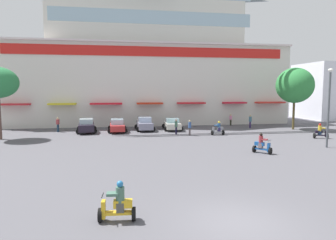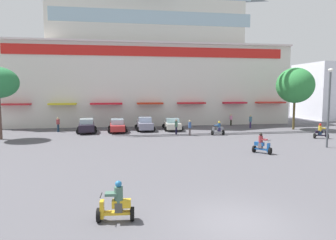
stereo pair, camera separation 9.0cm
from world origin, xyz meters
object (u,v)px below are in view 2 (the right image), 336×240
object	(u,v)px
parked_car_0	(87,126)
parked_car_1	(117,125)
pedestrian_3	(190,127)
pedestrian_2	(176,126)
pedestrian_1	(231,119)
pedestrian_4	(58,124)
scooter_rider_5	(218,129)
scooter_rider_6	(321,132)
parked_car_2	(145,124)
streetlamp_near	(329,102)
scooter_rider_0	(262,145)
scooter_rider_7	(116,205)
plaza_tree_1	(295,85)
parked_car_3	(172,124)
pedestrian_0	(250,121)

from	to	relation	value
parked_car_0	parked_car_1	bearing A→B (deg)	-0.05
parked_car_0	pedestrian_3	bearing A→B (deg)	-20.84
parked_car_1	pedestrian_2	distance (m)	7.03
pedestrian_1	pedestrian_4	distance (m)	22.23
scooter_rider_5	scooter_rider_6	xyz separation A→B (m)	(9.41, -3.91, -0.01)
parked_car_0	scooter_rider_6	xyz separation A→B (m)	(23.60, -8.17, -0.17)
parked_car_2	streetlamp_near	xyz separation A→B (m)	(14.29, -13.30, 3.07)
scooter_rider_0	pedestrian_1	xyz separation A→B (m)	(4.29, 17.78, 0.23)
scooter_rider_7	plaza_tree_1	bearing A→B (deg)	47.33
plaza_tree_1	scooter_rider_5	distance (m)	12.03
scooter_rider_5	pedestrian_2	distance (m)	4.55
pedestrian_1	streetlamp_near	xyz separation A→B (m)	(2.24, -16.46, 3.00)
pedestrian_1	streetlamp_near	size ratio (longest dim) A/B	0.23
scooter_rider_7	parked_car_1	bearing A→B (deg)	90.08
scooter_rider_0	pedestrian_1	bearing A→B (deg)	76.43
pedestrian_4	pedestrian_1	bearing A→B (deg)	7.43
streetlamp_near	scooter_rider_5	bearing A→B (deg)	129.15
scooter_rider_7	parked_car_3	bearing A→B (deg)	75.38
parked_car_2	pedestrian_4	world-z (taller)	pedestrian_4
scooter_rider_0	pedestrian_2	bearing A→B (deg)	112.72
scooter_rider_5	pedestrian_4	bearing A→B (deg)	163.29
parked_car_2	pedestrian_2	xyz separation A→B (m)	(3.16, -3.64, 0.13)
pedestrian_0	pedestrian_3	xyz separation A→B (m)	(-9.13, -5.07, 0.00)
parked_car_2	scooter_rider_0	bearing A→B (deg)	-62.05
pedestrian_0	pedestrian_2	world-z (taller)	pedestrian_0
pedestrian_1	pedestrian_3	distance (m)	11.14
pedestrian_2	scooter_rider_5	bearing A→B (deg)	-17.03
parked_car_2	scooter_rider_5	xyz separation A→B (m)	(7.50, -4.97, -0.17)
pedestrian_0	pedestrian_2	xyz separation A→B (m)	(-10.35, -3.79, -0.02)
scooter_rider_6	streetlamp_near	xyz separation A→B (m)	(-2.62, -4.43, 3.26)
pedestrian_0	plaza_tree_1	bearing A→B (deg)	-24.94
plaza_tree_1	parked_car_3	bearing A→B (deg)	172.26
pedestrian_3	pedestrian_1	bearing A→B (deg)	46.48
pedestrian_1	parked_car_1	bearing A→B (deg)	-165.81
pedestrian_3	plaza_tree_1	bearing A→B (deg)	11.98
parked_car_3	pedestrian_1	size ratio (longest dim) A/B	2.88
parked_car_3	scooter_rider_6	world-z (taller)	scooter_rider_6
parked_car_3	pedestrian_2	world-z (taller)	pedestrian_2
parked_car_0	parked_car_2	size ratio (longest dim) A/B	1.05
parked_car_1	scooter_rider_7	world-z (taller)	scooter_rider_7
parked_car_0	pedestrian_1	world-z (taller)	parked_car_0
parked_car_0	pedestrian_3	xyz separation A→B (m)	(11.07, -4.22, 0.17)
scooter_rider_6	pedestrian_1	bearing A→B (deg)	112.00
scooter_rider_0	pedestrian_3	distance (m)	10.28
streetlamp_near	scooter_rider_7	bearing A→B (deg)	-145.88
scooter_rider_5	pedestrian_2	xyz separation A→B (m)	(-4.34, 1.33, 0.30)
streetlamp_near	scooter_rider_6	bearing A→B (deg)	59.39
parked_car_1	scooter_rider_5	bearing A→B (deg)	-21.64
pedestrian_2	pedestrian_3	bearing A→B (deg)	-46.41
parked_car_0	streetlamp_near	world-z (taller)	streetlamp_near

